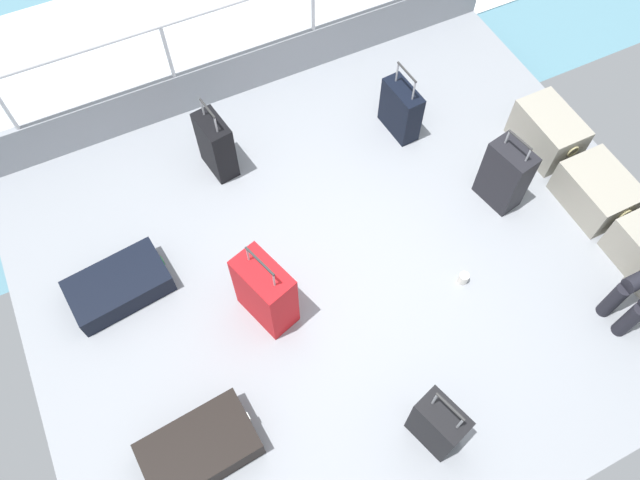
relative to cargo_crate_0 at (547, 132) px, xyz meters
name	(u,v)px	position (x,y,z in m)	size (l,w,h in m)	color
ground_plane	(353,263)	(0.30, -2.11, -0.23)	(4.40, 5.20, 0.06)	gray
gunwale_port	(248,70)	(-1.87, -2.11, 0.02)	(0.06, 5.20, 0.45)	gray
railing_port	(242,22)	(-1.87, -2.11, 0.58)	(0.04, 4.20, 1.02)	silver
sea_wake	(205,26)	(-3.30, -2.11, -0.54)	(12.00, 12.00, 0.01)	#598C9E
cargo_crate_0	(547,132)	(0.00, 0.00, 0.00)	(0.65, 0.39, 0.40)	#9E9989
cargo_crate_1	(596,191)	(0.70, 0.00, -0.03)	(0.65, 0.46, 0.35)	#9E9989
suitcase_0	(200,449)	(1.18, -3.76, -0.09)	(0.52, 0.79, 0.23)	black
suitcase_1	(265,292)	(0.39, -2.91, 0.12)	(0.51, 0.38, 0.82)	red
suitcase_2	(438,425)	(1.77, -2.26, 0.06)	(0.39, 0.30, 0.72)	black
suitcase_3	(216,145)	(-1.09, -2.73, 0.09)	(0.39, 0.25, 0.77)	black
suitcase_4	(119,286)	(-0.27, -3.90, -0.10)	(0.53, 0.81, 0.20)	black
suitcase_5	(401,110)	(-0.77, -1.07, 0.05)	(0.43, 0.21, 0.72)	black
suitcase_6	(505,175)	(0.28, -0.69, 0.11)	(0.41, 0.29, 0.78)	black
paper_cup	(463,278)	(0.85, -1.41, -0.15)	(0.08, 0.08, 0.10)	white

